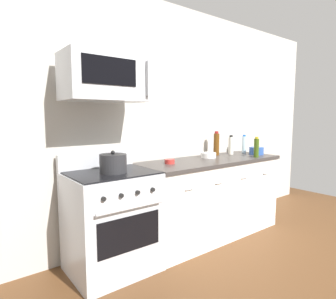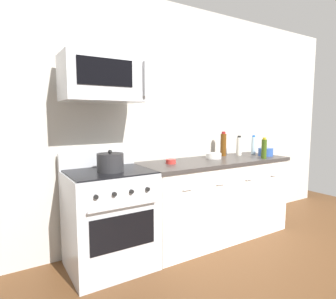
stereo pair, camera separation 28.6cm
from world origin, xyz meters
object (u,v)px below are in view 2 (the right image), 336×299
(bowl_red_small, at_px, (171,161))
(range_oven, at_px, (110,218))
(microwave, at_px, (104,79))
(bowl_white_ceramic, at_px, (214,156))
(bottle_water_clear, at_px, (254,145))
(bottle_vinegar_white, at_px, (239,146))
(stockpot, at_px, (110,162))
(bottle_olive_oil, at_px, (264,149))
(bottle_wine_amber, at_px, (223,144))
(bowl_blue_mixing, at_px, (266,152))

(bowl_red_small, bearing_deg, range_oven, -177.18)
(microwave, bearing_deg, bowl_white_ceramic, 2.17)
(bottle_water_clear, bearing_deg, bottle_vinegar_white, 173.41)
(bottle_vinegar_white, distance_m, stockpot, 1.82)
(microwave, bearing_deg, bowl_red_small, -0.83)
(bottle_olive_oil, bearing_deg, bowl_white_ceramic, 146.59)
(bottle_water_clear, relative_size, bottle_wine_amber, 0.81)
(bottle_water_clear, distance_m, bottle_wine_amber, 0.47)
(bowl_blue_mixing, bearing_deg, bottle_wine_amber, 149.52)
(bottle_olive_oil, height_order, bowl_white_ceramic, bottle_olive_oil)
(bottle_vinegar_white, bearing_deg, bowl_white_ceramic, -175.09)
(bottle_wine_amber, bearing_deg, bottle_olive_oil, -58.85)
(bottle_water_clear, height_order, bowl_white_ceramic, bottle_water_clear)
(microwave, height_order, bottle_wine_amber, microwave)
(microwave, xyz_separation_m, bottle_wine_amber, (1.59, 0.15, -0.68))
(bottle_olive_oil, bearing_deg, bottle_vinegar_white, 95.28)
(bottle_water_clear, xyz_separation_m, bottle_wine_amber, (-0.46, 0.08, 0.03))
(microwave, distance_m, stockpot, 0.75)
(bowl_red_small, bearing_deg, bottle_vinegar_white, 5.20)
(bowl_blue_mixing, bearing_deg, bottle_olive_oil, -145.57)
(range_oven, xyz_separation_m, stockpot, (0.00, -0.05, 0.54))
(bowl_blue_mixing, relative_size, bowl_red_small, 1.72)
(bottle_vinegar_white, distance_m, bowl_white_ceramic, 0.47)
(bottle_water_clear, bearing_deg, bottle_wine_amber, 169.88)
(bowl_blue_mixing, xyz_separation_m, bowl_white_ceramic, (-0.71, 0.18, -0.02))
(stockpot, bearing_deg, bottle_water_clear, 4.49)
(bottle_olive_oil, bearing_deg, bottle_water_clear, 58.77)
(microwave, relative_size, stockpot, 3.12)
(range_oven, relative_size, bottle_olive_oil, 4.27)
(stockpot, bearing_deg, bottle_vinegar_white, 5.95)
(microwave, bearing_deg, stockpot, -90.13)
(range_oven, relative_size, stockpot, 4.49)
(bowl_red_small, bearing_deg, microwave, 179.17)
(bottle_water_clear, bearing_deg, range_oven, -176.99)
(range_oven, distance_m, bottle_wine_amber, 1.71)
(bottle_olive_oil, relative_size, bowl_blue_mixing, 1.36)
(bottle_water_clear, bearing_deg, stockpot, -175.51)
(range_oven, xyz_separation_m, microwave, (0.00, 0.04, 1.28))
(bowl_red_small, bearing_deg, bottle_water_clear, 3.11)
(bottle_olive_oil, height_order, bottle_vinegar_white, bottle_vinegar_white)
(bottle_vinegar_white, bearing_deg, bowl_red_small, -174.80)
(range_oven, xyz_separation_m, bottle_vinegar_white, (1.81, 0.14, 0.57))
(bottle_vinegar_white, bearing_deg, bowl_blue_mixing, -41.80)
(range_oven, xyz_separation_m, bottle_olive_oil, (1.85, -0.23, 0.57))
(bottle_wine_amber, bearing_deg, microwave, -174.77)
(bottle_olive_oil, distance_m, bottle_wine_amber, 0.49)
(bottle_olive_oil, bearing_deg, bowl_red_small, 166.86)
(bottle_vinegar_white, bearing_deg, microwave, -177.13)
(microwave, xyz_separation_m, bottle_olive_oil, (1.85, -0.28, -0.71))
(bottle_olive_oil, distance_m, bowl_blue_mixing, 0.27)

